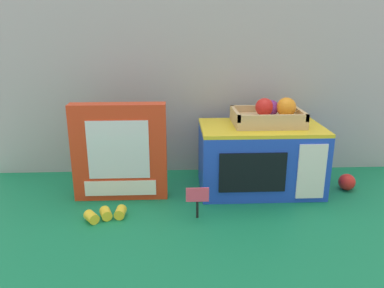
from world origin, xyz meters
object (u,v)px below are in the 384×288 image
at_px(loose_toy_apple, 346,182).
at_px(toy_microwave, 260,158).
at_px(cookie_set_box, 120,152).
at_px(price_sign, 197,198).
at_px(loose_toy_banana, 106,214).
at_px(food_groups_crate, 270,115).

bearing_deg(loose_toy_apple, toy_microwave, 175.96).
bearing_deg(cookie_set_box, loose_toy_apple, 2.00).
distance_m(price_sign, loose_toy_banana, 0.28).
bearing_deg(toy_microwave, cookie_set_box, -174.11).
distance_m(food_groups_crate, price_sign, 0.41).
xyz_separation_m(cookie_set_box, price_sign, (0.25, -0.16, -0.10)).
xyz_separation_m(food_groups_crate, cookie_set_box, (-0.52, -0.07, -0.10)).
relative_size(food_groups_crate, cookie_set_box, 0.73).
bearing_deg(price_sign, loose_toy_apple, 18.92).
relative_size(price_sign, loose_toy_apple, 1.68).
bearing_deg(loose_toy_apple, price_sign, -161.08).
distance_m(food_groups_crate, loose_toy_banana, 0.64).
xyz_separation_m(toy_microwave, loose_toy_banana, (-0.51, -0.21, -0.10)).
distance_m(food_groups_crate, loose_toy_apple, 0.37).
xyz_separation_m(food_groups_crate, loose_toy_banana, (-0.55, -0.23, -0.25)).
bearing_deg(cookie_set_box, toy_microwave, 5.89).
bearing_deg(price_sign, loose_toy_banana, 179.13).
bearing_deg(loose_toy_banana, cookie_set_box, 79.53).
xyz_separation_m(toy_microwave, cookie_set_box, (-0.48, -0.05, 0.05)).
bearing_deg(food_groups_crate, cookie_set_box, -172.00).
distance_m(cookie_set_box, loose_toy_banana, 0.22).
relative_size(cookie_set_box, loose_toy_banana, 2.58).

